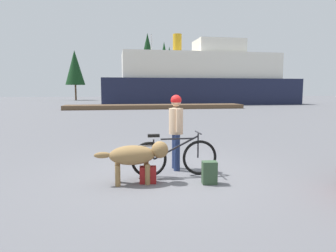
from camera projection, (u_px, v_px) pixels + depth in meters
name	position (u px, v px, depth m)	size (l,w,h in m)	color
ground_plane	(170.00, 175.00, 6.46)	(160.00, 160.00, 0.00)	slate
bicycle	(174.00, 157.00, 6.32)	(1.84, 0.44, 0.93)	black
person_cyclist	(176.00, 125.00, 6.78)	(0.32, 0.53, 1.70)	navy
dog	(137.00, 156.00, 5.81)	(1.43, 0.44, 0.82)	olive
backpack	(209.00, 173.00, 5.81)	(0.28, 0.20, 0.44)	#334C33
handbag_pannier	(148.00, 175.00, 5.86)	(0.32, 0.18, 0.33)	maroon
dock_pier	(155.00, 107.00, 29.58)	(17.30, 2.68, 0.40)	brown
ferry_boat	(200.00, 80.00, 39.03)	(24.76, 7.40, 8.82)	#191E38
sailboat_moored	(152.00, 101.00, 36.42)	(7.46, 2.09, 8.39)	silver
pine_tree_far_left	(75.00, 68.00, 53.82)	(3.45, 3.45, 8.90)	#4C331E
pine_tree_center	(148.00, 58.00, 56.01)	(4.24, 4.24, 12.31)	#4C331E
pine_tree_far_right	(164.00, 63.00, 55.37)	(2.93, 2.93, 10.65)	#4C331E
pine_tree_mid_back	(169.00, 68.00, 60.86)	(3.32, 3.32, 10.54)	#4C331E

